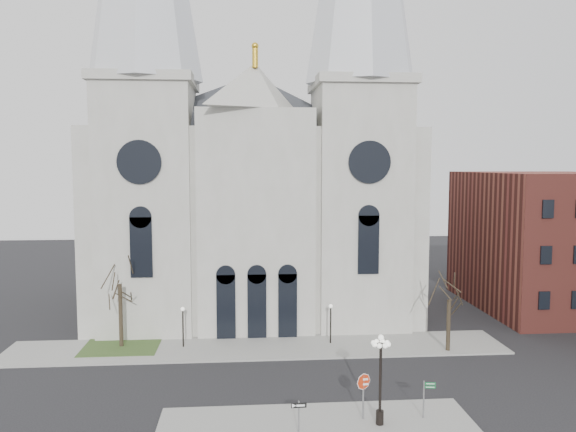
{
  "coord_description": "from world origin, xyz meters",
  "views": [
    {
      "loc": [
        -1.05,
        -33.13,
        14.78
      ],
      "look_at": [
        2.21,
        8.0,
        11.0
      ],
      "focal_mm": 35.0,
      "sensor_mm": 36.0,
      "label": 1
    }
  ],
  "objects": [
    {
      "name": "ground",
      "position": [
        0.0,
        0.0,
        0.0
      ],
      "size": [
        160.0,
        160.0,
        0.0
      ],
      "primitive_type": "plane",
      "color": "black",
      "rests_on": "ground"
    },
    {
      "name": "sidewalk_far",
      "position": [
        0.0,
        11.0,
        0.07
      ],
      "size": [
        40.0,
        6.0,
        0.14
      ],
      "primitive_type": "cube",
      "color": "gray",
      "rests_on": "ground"
    },
    {
      "name": "grass_patch",
      "position": [
        -11.0,
        12.0,
        0.09
      ],
      "size": [
        6.0,
        5.0,
        0.18
      ],
      "primitive_type": "cube",
      "color": "#324D21",
      "rests_on": "ground"
    },
    {
      "name": "cathedral",
      "position": [
        0.0,
        22.86,
        18.48
      ],
      "size": [
        33.0,
        26.66,
        54.0
      ],
      "color": "#A1A096",
      "rests_on": "ground"
    },
    {
      "name": "bg_building_brick",
      "position": [
        30.0,
        22.0,
        7.0
      ],
      "size": [
        14.0,
        18.0,
        14.0
      ],
      "primitive_type": "cube",
      "color": "brown",
      "rests_on": "ground"
    },
    {
      "name": "tree_left",
      "position": [
        -11.0,
        12.0,
        5.58
      ],
      "size": [
        3.2,
        3.2,
        7.5
      ],
      "color": "black",
      "rests_on": "ground"
    },
    {
      "name": "tree_right",
      "position": [
        15.0,
        9.0,
        4.47
      ],
      "size": [
        3.2,
        3.2,
        6.0
      ],
      "color": "black",
      "rests_on": "ground"
    },
    {
      "name": "ped_lamp_left",
      "position": [
        -6.0,
        11.5,
        2.33
      ],
      "size": [
        0.32,
        0.32,
        3.26
      ],
      "color": "black",
      "rests_on": "sidewalk_far"
    },
    {
      "name": "ped_lamp_right",
      "position": [
        6.0,
        11.5,
        2.33
      ],
      "size": [
        0.32,
        0.32,
        3.26
      ],
      "color": "black",
      "rests_on": "sidewalk_far"
    },
    {
      "name": "stop_sign",
      "position": [
        5.74,
        -2.34,
        2.05
      ],
      "size": [
        0.98,
        0.12,
        2.71
      ],
      "rotation": [
        0.0,
        0.0,
        0.09
      ],
      "color": "slate",
      "rests_on": "sidewalk_near"
    },
    {
      "name": "globe_lamp",
      "position": [
        6.54,
        -3.11,
        3.4
      ],
      "size": [
        1.48,
        1.48,
        5.19
      ],
      "rotation": [
        0.0,
        0.0,
        -0.43
      ],
      "color": "black",
      "rests_on": "sidewalk_near"
    },
    {
      "name": "one_way_sign",
      "position": [
        1.84,
        -4.05,
        1.47
      ],
      "size": [
        0.85,
        0.08,
        1.93
      ],
      "rotation": [
        0.0,
        0.0,
        0.02
      ],
      "color": "slate",
      "rests_on": "sidewalk_near"
    },
    {
      "name": "street_name_sign",
      "position": [
        9.35,
        -2.51,
        1.45
      ],
      "size": [
        0.7,
        0.15,
        2.21
      ],
      "rotation": [
        0.0,
        0.0,
        -0.13
      ],
      "color": "slate",
      "rests_on": "sidewalk_near"
    }
  ]
}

